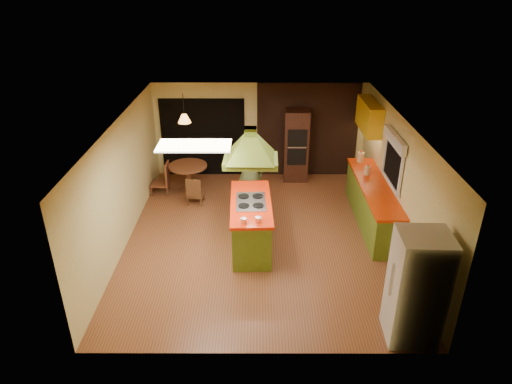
{
  "coord_description": "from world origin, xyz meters",
  "views": [
    {
      "loc": [
        -0.07,
        -8.21,
        5.11
      ],
      "look_at": [
        -0.09,
        -0.21,
        1.15
      ],
      "focal_mm": 32.0,
      "sensor_mm": 36.0,
      "label": 1
    }
  ],
  "objects_px": {
    "kitchen_island": "(251,223)",
    "dining_table": "(188,173)",
    "refrigerator": "(417,288)",
    "canister_large": "(361,157)",
    "man": "(249,174)",
    "wall_oven": "(296,145)"
  },
  "relations": [
    {
      "from": "canister_large",
      "to": "kitchen_island",
      "type": "bearing_deg",
      "value": -139.52
    },
    {
      "from": "man",
      "to": "wall_oven",
      "type": "xyz_separation_m",
      "value": [
        1.19,
        1.92,
        -0.04
      ]
    },
    {
      "from": "man",
      "to": "wall_oven",
      "type": "height_order",
      "value": "man"
    },
    {
      "from": "canister_large",
      "to": "man",
      "type": "bearing_deg",
      "value": -161.68
    },
    {
      "from": "wall_oven",
      "to": "kitchen_island",
      "type": "bearing_deg",
      "value": -108.09
    },
    {
      "from": "kitchen_island",
      "to": "refrigerator",
      "type": "xyz_separation_m",
      "value": [
        2.46,
        -2.55,
        0.4
      ]
    },
    {
      "from": "canister_large",
      "to": "refrigerator",
      "type": "bearing_deg",
      "value": -91.64
    },
    {
      "from": "refrigerator",
      "to": "dining_table",
      "type": "xyz_separation_m",
      "value": [
        -4.05,
        5.03,
        -0.4
      ]
    },
    {
      "from": "man",
      "to": "canister_large",
      "type": "relative_size",
      "value": 8.47
    },
    {
      "from": "kitchen_island",
      "to": "man",
      "type": "bearing_deg",
      "value": 90.22
    },
    {
      "from": "kitchen_island",
      "to": "man",
      "type": "distance_m",
      "value": 1.42
    },
    {
      "from": "kitchen_island",
      "to": "wall_oven",
      "type": "relative_size",
      "value": 1.06
    },
    {
      "from": "kitchen_island",
      "to": "refrigerator",
      "type": "bearing_deg",
      "value": -47.99
    },
    {
      "from": "wall_oven",
      "to": "canister_large",
      "type": "distance_m",
      "value": 1.8
    },
    {
      "from": "kitchen_island",
      "to": "wall_oven",
      "type": "xyz_separation_m",
      "value": [
        1.14,
        3.26,
        0.45
      ]
    },
    {
      "from": "refrigerator",
      "to": "canister_large",
      "type": "bearing_deg",
      "value": 90.67
    },
    {
      "from": "kitchen_island",
      "to": "dining_table",
      "type": "relative_size",
      "value": 2.11
    },
    {
      "from": "man",
      "to": "refrigerator",
      "type": "relative_size",
      "value": 1.1
    },
    {
      "from": "dining_table",
      "to": "canister_large",
      "type": "bearing_deg",
      "value": -3.71
    },
    {
      "from": "wall_oven",
      "to": "man",
      "type": "bearing_deg",
      "value": -120.55
    },
    {
      "from": "dining_table",
      "to": "wall_oven",
      "type": "bearing_deg",
      "value": 15.88
    },
    {
      "from": "dining_table",
      "to": "canister_large",
      "type": "height_order",
      "value": "canister_large"
    }
  ]
}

